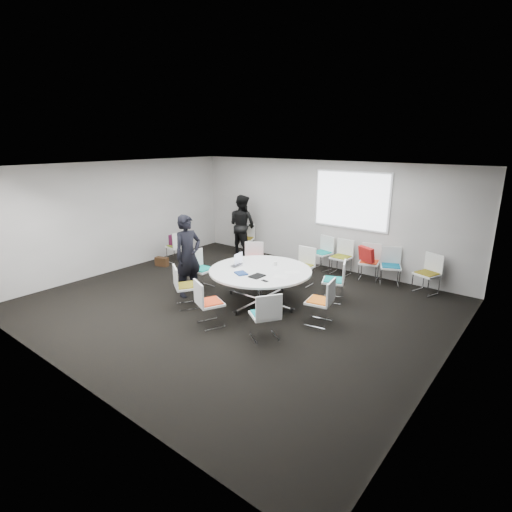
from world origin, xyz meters
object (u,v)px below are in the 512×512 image
Objects in this scene: person_main at (188,256)px; brown_bag at (162,262)px; conference_table at (260,279)px; chair_back_b at (341,264)px; chair_ring_g at (210,312)px; laptop at (238,266)px; chair_spare_left at (177,253)px; chair_back_a at (322,259)px; chair_ring_e at (202,277)px; chair_ring_c at (302,273)px; chair_ring_a at (320,310)px; chair_ring_h at (265,324)px; chair_ring_b at (334,288)px; maroon_bag at (176,240)px; chair_back_d at (390,273)px; chair_back_e at (426,281)px; chair_person_back at (246,244)px; chair_back_c at (369,269)px; cup at (275,264)px; chair_ring_f at (186,294)px; chair_ring_d at (253,267)px; person_back at (242,225)px.

brown_bag is (-2.15, 0.96, -0.78)m from person_main.
conference_table is 2.78m from chair_back_b.
conference_table is 3.69m from brown_bag.
chair_ring_g is 1.48m from laptop.
chair_spare_left is (-3.60, 0.85, -0.25)m from conference_table.
chair_ring_e is at bearing 75.69° from chair_back_a.
chair_ring_c and chair_back_b have the same top height.
chair_ring_a is 1.18m from chair_ring_h.
chair_ring_b is 4.79m from maroon_bag.
chair_back_d is at bearing 91.18° from chair_ring_g.
chair_back_e is (1.41, 1.69, 0.00)m from chair_ring_b.
chair_person_back is 2.44× the size of brown_bag.
chair_ring_a and chair_back_c have the same top height.
person_main is 19.93× the size of cup.
brown_bag is at bearing -93.65° from maroon_bag.
chair_ring_e and chair_spare_left have the same top height.
chair_ring_e reaches higher than laptop.
chair_ring_b and chair_ring_f have the same top height.
chair_ring_a is at bearing 12.17° from chair_ring_h.
chair_ring_f is 4.49m from chair_back_c.
chair_back_c is 2.65m from cup.
chair_back_c is 2.44× the size of brown_bag.
person_main is at bearing 61.29° from chair_back_b.
chair_back_c is 3.87m from chair_person_back.
chair_ring_c reaches higher than cup.
maroon_bag is at bearing 41.26° from chair_back_a.
chair_back_d reaches higher than maroon_bag.
chair_back_b reaches higher than maroon_bag.
chair_back_a reaches higher than conference_table.
person_main is at bearing -116.11° from chair_spare_left.
chair_ring_d is at bearing 44.02° from chair_back_e.
chair_ring_c reaches higher than conference_table.
maroon_bag is at bearing 90.00° from chair_spare_left.
chair_ring_b is 1.00× the size of chair_back_c.
chair_ring_e is at bearing -161.43° from cup.
chair_spare_left is at bearing 70.43° from chair_ring_b.
chair_ring_h is 5.09m from chair_spare_left.
chair_ring_e is (-0.51, -1.26, 0.00)m from chair_ring_d.
chair_ring_h is (1.12, 0.21, 0.00)m from chair_ring_g.
chair_back_a is at bearing -13.31° from chair_back_c.
chair_ring_d is 2.74m from chair_ring_g.
chair_ring_f is 0.49× the size of person_back.
chair_ring_d is at bearing 16.71° from brown_bag.
chair_ring_h is at bearing -23.91° from maroon_bag.
person_back is 19.83× the size of cup.
chair_ring_b is 0.49× the size of person_back.
chair_back_e is 1.00× the size of chair_spare_left.
chair_back_a is (-1.58, 2.89, 0.00)m from chair_ring_a.
chair_ring_c and chair_spare_left have the same top height.
brown_bag is (-4.13, -2.38, -0.16)m from chair_back_b.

